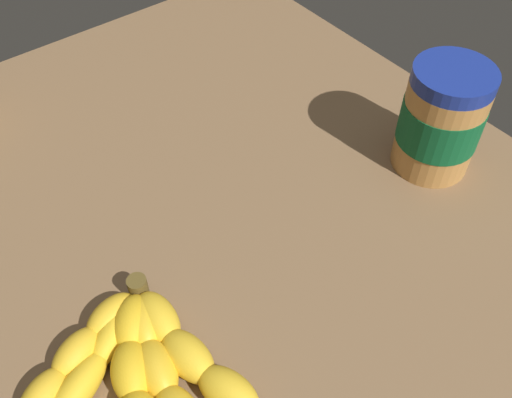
# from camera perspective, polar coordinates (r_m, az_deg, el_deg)

# --- Properties ---
(ground_plane) EXTENTS (0.87, 0.68, 0.03)m
(ground_plane) POSITION_cam_1_polar(r_m,az_deg,el_deg) (0.69, -1.46, -0.42)
(ground_plane) COLOR brown
(banana_bunch) EXTENTS (0.19, 0.23, 0.04)m
(banana_bunch) POSITION_cam_1_polar(r_m,az_deg,el_deg) (0.55, -12.35, -16.03)
(banana_bunch) COLOR gold
(banana_bunch) RESTS_ON ground_plane
(peanut_butter_jar) EXTENTS (0.10, 0.10, 0.14)m
(peanut_butter_jar) POSITION_cam_1_polar(r_m,az_deg,el_deg) (0.70, 18.06, 7.53)
(peanut_butter_jar) COLOR #BF8442
(peanut_butter_jar) RESTS_ON ground_plane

